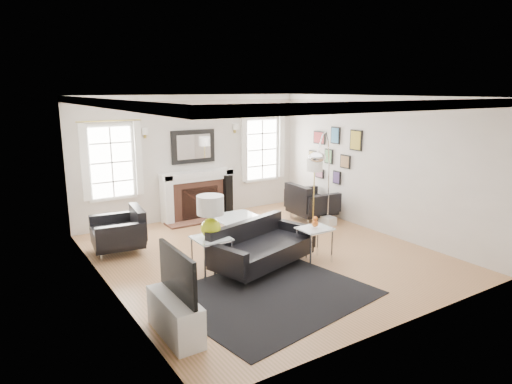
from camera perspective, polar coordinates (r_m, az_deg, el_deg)
floor at (r=8.31m, az=1.21°, el=-7.84°), size 6.00×6.00×0.00m
back_wall at (r=10.52m, az=-7.91°, el=4.32°), size 5.50×0.04×2.80m
front_wall at (r=5.75m, az=18.16°, el=-3.28°), size 5.50×0.04×2.80m
left_wall at (r=6.82m, az=-18.31°, el=-0.82°), size 0.04×6.00×2.80m
right_wall at (r=9.71m, az=14.89°, el=3.31°), size 0.04×6.00×2.80m
ceiling at (r=7.78m, az=1.30°, el=11.84°), size 5.50×6.00×0.02m
crown_molding at (r=7.78m, az=1.30°, el=11.40°), size 5.50×6.00×0.12m
fireplace at (r=10.49m, az=-7.28°, el=-0.46°), size 1.70×0.69×1.11m
mantel_mirror at (r=10.44m, az=-7.84°, el=5.64°), size 1.05×0.07×0.75m
window_left at (r=9.84m, az=-17.62°, el=3.60°), size 1.24×0.15×1.62m
window_right at (r=11.35m, az=0.73°, el=5.36°), size 1.24×0.15×1.62m
gallery_wall at (r=10.57m, az=9.65°, el=5.03°), size 0.04×1.73×1.29m
tv_unit at (r=5.74m, az=-10.03°, el=-14.35°), size 0.35×1.00×1.09m
area_rug at (r=6.80m, az=1.79°, el=-12.69°), size 3.02×2.64×0.01m
sofa at (r=7.67m, az=0.47°, el=-6.99°), size 2.04×1.35×0.61m
armchair_left at (r=8.71m, az=-16.53°, el=-4.85°), size 0.99×1.08×0.66m
armchair_right at (r=10.48m, az=6.71°, el=-1.37°), size 0.97×1.06×0.68m
coffee_table at (r=9.21m, az=-2.46°, el=-3.33°), size 0.91×0.91×0.40m
side_table_left at (r=7.38m, az=-5.63°, el=-6.51°), size 0.55×0.55×0.61m
nesting_table at (r=7.90m, az=7.35°, el=-5.33°), size 0.55×0.46×0.61m
gourd_lamp at (r=7.22m, az=-5.72°, el=-2.71°), size 0.43×0.43×0.69m
orange_vase at (r=7.84m, az=7.39°, el=-3.77°), size 0.12×0.12×0.19m
arc_floor_lamp at (r=9.12m, az=8.42°, el=1.65°), size 1.55×1.44×2.20m
stick_floor_lamp at (r=9.16m, az=7.32°, el=2.90°), size 0.32×0.32×1.58m
speaker_tower at (r=10.69m, az=-3.60°, el=-0.44°), size 0.21×0.21×0.97m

